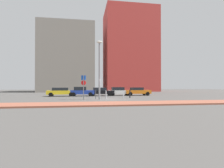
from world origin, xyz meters
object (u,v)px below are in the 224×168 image
traffic_bollard_far (106,95)px  parking_meter (96,92)px  parked_car_white (119,91)px  parked_car_orange (137,91)px  parked_car_yellow (61,92)px  parking_sign_post (84,84)px  street_lamp (99,65)px  parked_car_black (101,91)px  traffic_bollard_mid (123,94)px  traffic_bollard_near (130,94)px  parked_car_blue (82,91)px

traffic_bollard_far → parking_meter: bearing=154.5°
parked_car_white → parked_car_orange: bearing=-2.8°
parked_car_yellow → parked_car_orange: bearing=1.6°
parking_sign_post → street_lamp: bearing=-12.4°
parked_car_yellow → street_lamp: size_ratio=0.64×
parked_car_black → traffic_bollard_mid: (2.43, -6.60, -0.19)m
traffic_bollard_near → street_lamp: bearing=-149.9°
parked_car_blue → traffic_bollard_far: bearing=-65.7°
parked_car_blue → parked_car_black: 3.19m
parked_car_white → parked_car_orange: parked_car_white is taller
traffic_bollard_mid → traffic_bollard_far: size_ratio=0.99×
parking_meter → parked_car_white: bearing=57.3°
parked_car_black → parked_car_yellow: bearing=-176.8°
parked_car_white → parked_car_black: bearing=-177.4°
parking_meter → traffic_bollard_far: parking_meter is taller
parked_car_orange → traffic_bollard_mid: 7.68m
parked_car_blue → traffic_bollard_far: size_ratio=3.62×
parked_car_orange → parking_meter: 10.22m
parking_meter → parking_sign_post: bearing=-147.4°
parked_car_yellow → street_lamp: 10.19m
street_lamp → traffic_bollard_far: size_ratio=6.52×
street_lamp → traffic_bollard_far: street_lamp is taller
traffic_bollard_mid → parked_car_orange: bearing=59.1°
parking_sign_post → traffic_bollard_near: size_ratio=2.74×
parked_car_blue → parking_meter: size_ratio=2.78×
parking_sign_post → parked_car_yellow: bearing=116.3°
traffic_bollard_near → traffic_bollard_mid: traffic_bollard_near is taller
street_lamp → traffic_bollard_near: bearing=30.1°
parked_car_white → traffic_bollard_far: parked_car_white is taller
parking_meter → street_lamp: size_ratio=0.20×
parking_meter → traffic_bollard_near: size_ratio=1.31×
parked_car_orange → traffic_bollard_far: parked_car_orange is taller
parking_sign_post → parked_car_black: bearing=70.3°
parked_car_white → parked_car_yellow: bearing=-177.0°
parking_sign_post → street_lamp: size_ratio=0.42×
traffic_bollard_near → parked_car_white: bearing=94.0°
parked_car_white → traffic_bollard_far: bearing=-112.8°
parking_sign_post → traffic_bollard_far: bearing=7.4°
parked_car_yellow → traffic_bollard_near: (10.02, -5.22, -0.20)m
parked_car_blue → parked_car_orange: bearing=1.8°
parked_car_white → parking_sign_post: (-5.96, -7.90, 1.12)m
parking_meter → parked_car_black: bearing=79.5°
parked_car_white → traffic_bollard_far: 8.18m
parked_car_orange → street_lamp: 11.46m
traffic_bollard_near → traffic_bollard_far: size_ratio=0.99×
parked_car_blue → traffic_bollard_near: parked_car_blue is taller
parked_car_white → parking_meter: bearing=-122.7°
parked_car_yellow → traffic_bollard_mid: (8.87, -6.24, -0.21)m
street_lamp → parked_car_black: bearing=83.9°
parked_car_orange → traffic_bollard_near: bearing=-116.6°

